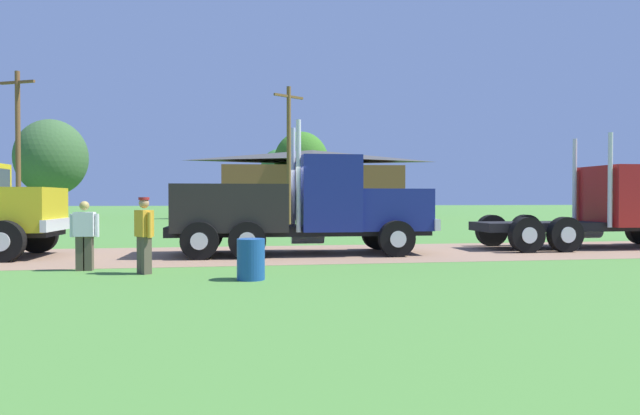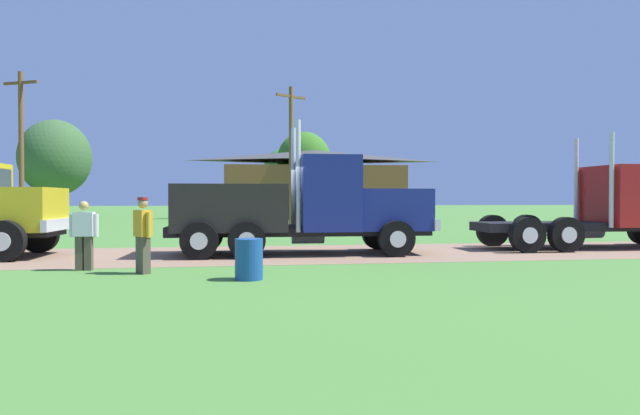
{
  "view_description": "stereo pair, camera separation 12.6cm",
  "coord_description": "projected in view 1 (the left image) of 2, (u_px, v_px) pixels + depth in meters",
  "views": [
    {
      "loc": [
        -0.66,
        -15.85,
        1.65
      ],
      "look_at": [
        1.82,
        0.07,
        1.36
      ],
      "focal_mm": 30.53,
      "sensor_mm": 36.0,
      "label": 1
    },
    {
      "loc": [
        -0.54,
        -15.87,
        1.65
      ],
      "look_at": [
        1.82,
        0.07,
        1.36
      ],
      "focal_mm": 30.53,
      "sensor_mm": 36.0,
      "label": 2
    }
  ],
  "objects": [
    {
      "name": "visitor_walking_mid",
      "position": [
        144.0,
        233.0,
        11.75
      ],
      "size": [
        0.44,
        0.48,
        1.66
      ],
      "color": "gold",
      "rests_on": "ground_plane"
    },
    {
      "name": "tree_mid",
      "position": [
        51.0,
        158.0,
        43.74
      ],
      "size": [
        5.57,
        5.57,
        7.96
      ],
      "color": "#513823",
      "rests_on": "ground_plane"
    },
    {
      "name": "steel_barrel",
      "position": [
        251.0,
        259.0,
        10.9
      ],
      "size": [
        0.56,
        0.56,
        0.82
      ],
      "primitive_type": "cylinder",
      "color": "#19478C",
      "rests_on": "ground_plane"
    },
    {
      "name": "utility_pole_far",
      "position": [
        289.0,
        152.0,
        33.5
      ],
      "size": [
        1.94,
        1.29,
        8.5
      ],
      "color": "brown",
      "rests_on": "ground_plane"
    },
    {
      "name": "truck_near_right",
      "position": [
        619.0,
        209.0,
        17.96
      ],
      "size": [
        7.68,
        2.65,
        3.67
      ],
      "color": "black",
      "rests_on": "ground_plane"
    },
    {
      "name": "visitor_by_barrel",
      "position": [
        85.0,
        233.0,
        12.28
      ],
      "size": [
        0.64,
        0.27,
        1.57
      ],
      "color": "silver",
      "rests_on": "ground_plane"
    },
    {
      "name": "tree_right",
      "position": [
        301.0,
        162.0,
        46.53
      ],
      "size": [
        4.69,
        4.69,
        7.31
      ],
      "color": "#513823",
      "rests_on": "ground_plane"
    },
    {
      "name": "tree_far_right",
      "position": [
        279.0,
        169.0,
        55.02
      ],
      "size": [
        3.65,
        3.65,
        6.57
      ],
      "color": "#513823",
      "rests_on": "ground_plane"
    },
    {
      "name": "shed_building",
      "position": [
        312.0,
        186.0,
        43.38
      ],
      "size": [
        14.84,
        6.62,
        5.46
      ],
      "color": "brown",
      "rests_on": "ground_plane"
    },
    {
      "name": "truck_foreground_white",
      "position": [
        301.0,
        209.0,
        15.86
      ],
      "size": [
        7.7,
        2.69,
        3.79
      ],
      "color": "black",
      "rests_on": "ground_plane"
    },
    {
      "name": "ground_plane",
      "position": [
        259.0,
        254.0,
        15.79
      ],
      "size": [
        200.0,
        200.0,
        0.0
      ],
      "primitive_type": "plane",
      "color": "#497E34"
    },
    {
      "name": "dirt_track",
      "position": [
        259.0,
        254.0,
        15.79
      ],
      "size": [
        120.0,
        5.34,
        0.01
      ],
      "primitive_type": "cube",
      "color": "#8C6C54",
      "rests_on": "ground_plane"
    },
    {
      "name": "utility_pole_near",
      "position": [
        18.0,
        145.0,
        29.38
      ],
      "size": [
        2.07,
        1.02,
        8.49
      ],
      "color": "brown",
      "rests_on": "ground_plane"
    }
  ]
}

